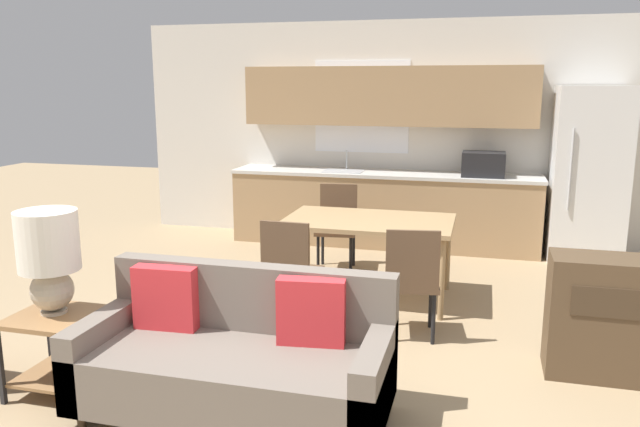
{
  "coord_description": "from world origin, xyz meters",
  "views": [
    {
      "loc": [
        1.17,
        -3.12,
        1.95
      ],
      "look_at": [
        -0.06,
        1.5,
        0.95
      ],
      "focal_mm": 35.0,
      "sensor_mm": 36.0,
      "label": 1
    }
  ],
  "objects_px": {
    "refrigerator": "(588,175)",
    "dining_chair_near_right": "(411,278)",
    "dining_table": "(369,226)",
    "dining_chair_far_left": "(337,223)",
    "side_table": "(56,340)",
    "couch": "(238,359)",
    "table_lamp": "(49,254)",
    "dining_chair_near_left": "(290,267)"
  },
  "relations": [
    {
      "from": "side_table",
      "to": "dining_chair_near_right",
      "type": "bearing_deg",
      "value": 34.59
    },
    {
      "from": "dining_table",
      "to": "dining_chair_near_right",
      "type": "distance_m",
      "value": 1.01
    },
    {
      "from": "dining_chair_near_left",
      "to": "dining_chair_far_left",
      "type": "height_order",
      "value": "same"
    },
    {
      "from": "dining_table",
      "to": "dining_chair_far_left",
      "type": "height_order",
      "value": "dining_chair_far_left"
    },
    {
      "from": "refrigerator",
      "to": "side_table",
      "type": "xyz_separation_m",
      "value": [
        -3.69,
        -4.18,
        -0.61
      ]
    },
    {
      "from": "dining_table",
      "to": "dining_chair_far_left",
      "type": "bearing_deg",
      "value": 120.15
    },
    {
      "from": "dining_table",
      "to": "side_table",
      "type": "height_order",
      "value": "dining_table"
    },
    {
      "from": "refrigerator",
      "to": "dining_chair_near_right",
      "type": "height_order",
      "value": "refrigerator"
    },
    {
      "from": "side_table",
      "to": "dining_chair_near_left",
      "type": "height_order",
      "value": "dining_chair_near_left"
    },
    {
      "from": "refrigerator",
      "to": "couch",
      "type": "bearing_deg",
      "value": -120.91
    },
    {
      "from": "dining_chair_far_left",
      "to": "dining_chair_near_right",
      "type": "bearing_deg",
      "value": -66.56
    },
    {
      "from": "couch",
      "to": "table_lamp",
      "type": "height_order",
      "value": "table_lamp"
    },
    {
      "from": "refrigerator",
      "to": "dining_chair_near_left",
      "type": "relative_size",
      "value": 2.16
    },
    {
      "from": "dining_chair_near_right",
      "to": "dining_chair_far_left",
      "type": "bearing_deg",
      "value": -68.43
    },
    {
      "from": "dining_table",
      "to": "dining_chair_near_right",
      "type": "xyz_separation_m",
      "value": [
        0.5,
        -0.86,
        -0.19
      ]
    },
    {
      "from": "refrigerator",
      "to": "dining_chair_near_right",
      "type": "distance_m",
      "value": 3.21
    },
    {
      "from": "refrigerator",
      "to": "couch",
      "type": "xyz_separation_m",
      "value": [
        -2.47,
        -4.13,
        -0.62
      ]
    },
    {
      "from": "dining_chair_near_left",
      "to": "dining_chair_near_right",
      "type": "xyz_separation_m",
      "value": [
        0.98,
        -0.03,
        0.0
      ]
    },
    {
      "from": "table_lamp",
      "to": "dining_chair_near_left",
      "type": "xyz_separation_m",
      "value": [
        1.12,
        1.44,
        -0.42
      ]
    },
    {
      "from": "dining_chair_far_left",
      "to": "couch",
      "type": "bearing_deg",
      "value": -94.29
    },
    {
      "from": "dining_table",
      "to": "dining_chair_near_right",
      "type": "relative_size",
      "value": 1.7
    },
    {
      "from": "dining_chair_near_left",
      "to": "dining_chair_far_left",
      "type": "bearing_deg",
      "value": -88.08
    },
    {
      "from": "dining_chair_far_left",
      "to": "table_lamp",
      "type": "bearing_deg",
      "value": -116.15
    },
    {
      "from": "couch",
      "to": "dining_chair_far_left",
      "type": "relative_size",
      "value": 2.04
    },
    {
      "from": "dining_table",
      "to": "table_lamp",
      "type": "relative_size",
      "value": 2.29
    },
    {
      "from": "side_table",
      "to": "dining_chair_near_right",
      "type": "height_order",
      "value": "dining_chair_near_right"
    },
    {
      "from": "refrigerator",
      "to": "table_lamp",
      "type": "distance_m",
      "value": 5.57
    },
    {
      "from": "dining_table",
      "to": "refrigerator",
      "type": "bearing_deg",
      "value": 41.83
    },
    {
      "from": "dining_table",
      "to": "dining_chair_far_left",
      "type": "relative_size",
      "value": 1.7
    },
    {
      "from": "dining_table",
      "to": "dining_chair_near_left",
      "type": "bearing_deg",
      "value": -120.22
    },
    {
      "from": "table_lamp",
      "to": "couch",
      "type": "bearing_deg",
      "value": 1.21
    },
    {
      "from": "dining_table",
      "to": "side_table",
      "type": "distance_m",
      "value": 2.81
    },
    {
      "from": "dining_chair_near_left",
      "to": "dining_chair_near_right",
      "type": "distance_m",
      "value": 0.98
    },
    {
      "from": "side_table",
      "to": "dining_chair_near_left",
      "type": "distance_m",
      "value": 1.84
    },
    {
      "from": "dining_table",
      "to": "dining_chair_near_right",
      "type": "height_order",
      "value": "dining_chair_near_right"
    },
    {
      "from": "couch",
      "to": "table_lamp",
      "type": "xyz_separation_m",
      "value": [
        -1.23,
        -0.03,
        0.57
      ]
    },
    {
      "from": "side_table",
      "to": "dining_chair_near_right",
      "type": "xyz_separation_m",
      "value": [
        2.08,
        1.44,
        0.14
      ]
    },
    {
      "from": "dining_chair_near_left",
      "to": "dining_table",
      "type": "bearing_deg",
      "value": -118.51
    },
    {
      "from": "table_lamp",
      "to": "dining_chair_near_left",
      "type": "distance_m",
      "value": 1.87
    },
    {
      "from": "dining_chair_near_right",
      "to": "couch",
      "type": "bearing_deg",
      "value": 49.51
    },
    {
      "from": "dining_chair_near_left",
      "to": "dining_chair_far_left",
      "type": "xyz_separation_m",
      "value": [
        -0.01,
        1.69,
        0.0
      ]
    },
    {
      "from": "table_lamp",
      "to": "dining_chair_far_left",
      "type": "xyz_separation_m",
      "value": [
        1.11,
        3.12,
        -0.42
      ]
    }
  ]
}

